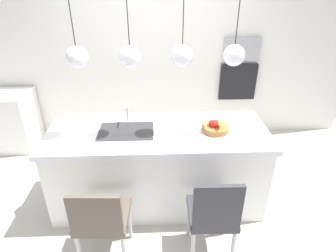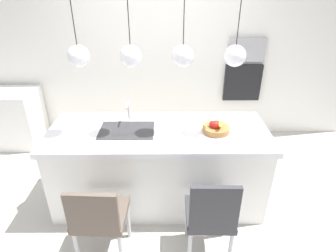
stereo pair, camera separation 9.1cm
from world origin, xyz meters
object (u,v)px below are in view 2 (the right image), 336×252
object	(u,v)px
chair_near	(99,216)
chair_middle	(211,215)
fruit_bowl	(216,128)
oven	(242,82)
microwave	(247,50)

from	to	relation	value
chair_near	chair_middle	size ratio (longest dim) A/B	0.93
fruit_bowl	chair_near	size ratio (longest dim) A/B	0.32
fruit_bowl	chair_middle	size ratio (longest dim) A/B	0.30
fruit_bowl	oven	size ratio (longest dim) A/B	0.49
oven	chair_near	bearing A→B (deg)	-126.37
fruit_bowl	chair_middle	world-z (taller)	fruit_bowl
fruit_bowl	chair_middle	xyz separation A→B (m)	(-0.13, -0.75, -0.43)
microwave	oven	distance (m)	0.50
microwave	oven	size ratio (longest dim) A/B	0.96
microwave	chair_middle	bearing A→B (deg)	-108.52
fruit_bowl	microwave	xyz separation A→B (m)	(0.67, 1.62, 0.42)
microwave	oven	world-z (taller)	microwave
fruit_bowl	microwave	size ratio (longest dim) A/B	0.51
microwave	oven	bearing A→B (deg)	0.00
fruit_bowl	microwave	distance (m)	1.80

